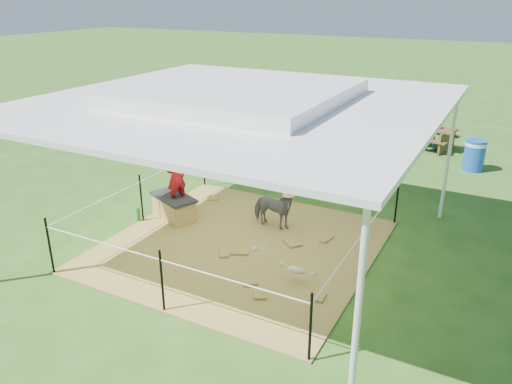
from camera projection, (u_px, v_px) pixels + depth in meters
The scene contains 14 objects.
ground at pixel (241, 246), 9.07m from camera, with size 90.00×90.00×0.00m, color #2D5919.
hay_patch at pixel (241, 245), 9.06m from camera, with size 4.60×4.60×0.03m, color brown.
canopy_tent at pixel (239, 99), 8.06m from camera, with size 6.30×6.30×2.90m.
rope_fence at pixel (240, 214), 8.83m from camera, with size 4.54×4.54×1.00m.
straw_bale at pixel (174, 208), 10.07m from camera, with size 0.95×0.48×0.42m, color #AF883F.
dark_cloth at pixel (173, 197), 9.98m from camera, with size 1.02×0.53×0.05m, color black.
woman at pixel (176, 172), 9.73m from camera, with size 0.42×0.27×1.14m, color red.
green_bottle at pixel (138, 214), 9.97m from camera, with size 0.07×0.07×0.26m, color #166622.
pony at pixel (273, 209), 9.58m from camera, with size 0.41×0.91×0.77m, color #48484D.
pink_hat at pixel (273, 188), 9.42m from camera, with size 0.24×0.24×0.11m, color pink.
foal at pixel (297, 268), 7.82m from camera, with size 0.86×0.48×0.48m, color #C6BA91, non-canonical shape.
trash_barrel at pixel (474, 155), 12.78m from camera, with size 0.52×0.52×0.80m, color #184DB4.
picnic_table_near at pixel (427, 137), 14.68m from camera, with size 1.53×1.11×0.64m, color brown.
distant_person at pixel (430, 132), 14.40m from camera, with size 0.53×0.41×1.09m, color #3585C9.
Camera 1 is at (4.00, -6.99, 4.30)m, focal length 35.00 mm.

